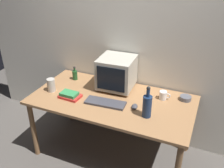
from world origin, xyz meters
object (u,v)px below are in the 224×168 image
(metal_canister, at_px, (51,85))
(bottle_short, at_px, (75,75))
(computer_mouse, at_px, (135,107))
(bottle_tall, at_px, (147,105))
(cd_spindle, at_px, (185,98))
(book_stack, at_px, (70,95))
(mug, at_px, (163,95))
(crt_monitor, at_px, (117,73))
(keyboard, at_px, (105,103))

(metal_canister, bearing_deg, bottle_short, 75.31)
(bottle_short, distance_m, metal_canister, 0.37)
(computer_mouse, relative_size, bottle_short, 0.58)
(bottle_tall, xyz_separation_m, cd_spindle, (0.29, 0.45, -0.10))
(book_stack, bearing_deg, mug, 21.65)
(bottle_tall, height_order, bottle_short, bottle_tall)
(mug, bearing_deg, crt_monitor, 176.74)
(bottle_tall, xyz_separation_m, bottle_short, (-1.03, 0.40, -0.06))
(keyboard, distance_m, computer_mouse, 0.31)
(metal_canister, bearing_deg, bottle_tall, -2.47)
(bottle_tall, bearing_deg, computer_mouse, 149.88)
(crt_monitor, xyz_separation_m, computer_mouse, (0.33, -0.32, -0.17))
(book_stack, xyz_separation_m, metal_canister, (-0.26, 0.04, 0.05))
(cd_spindle, xyz_separation_m, metal_canister, (-1.41, -0.40, 0.05))
(computer_mouse, bearing_deg, bottle_tall, -39.75)
(mug, xyz_separation_m, metal_canister, (-1.19, -0.33, 0.03))
(keyboard, bearing_deg, bottle_tall, -9.96)
(computer_mouse, height_order, metal_canister, metal_canister)
(bottle_short, relative_size, book_stack, 0.75)
(computer_mouse, bearing_deg, keyboard, 178.41)
(bottle_tall, xyz_separation_m, metal_canister, (-1.12, 0.05, -0.05))
(bottle_short, height_order, mug, bottle_short)
(bottle_tall, relative_size, mug, 2.69)
(computer_mouse, relative_size, metal_canister, 0.67)
(crt_monitor, xyz_separation_m, bottle_short, (-0.55, -0.00, -0.13))
(crt_monitor, height_order, bottle_short, crt_monitor)
(crt_monitor, bearing_deg, metal_canister, -150.87)
(bottle_short, xyz_separation_m, metal_canister, (-0.09, -0.35, 0.01))
(computer_mouse, xyz_separation_m, metal_canister, (-0.97, -0.04, 0.06))
(computer_mouse, height_order, cd_spindle, cd_spindle)
(keyboard, xyz_separation_m, bottle_tall, (0.45, -0.04, 0.11))
(keyboard, relative_size, metal_canister, 2.80)
(keyboard, height_order, bottle_short, bottle_short)
(bottle_short, relative_size, mug, 1.44)
(keyboard, xyz_separation_m, bottle_short, (-0.57, 0.36, 0.05))
(keyboard, bearing_deg, book_stack, -179.15)
(book_stack, relative_size, metal_canister, 1.54)
(crt_monitor, distance_m, computer_mouse, 0.49)
(cd_spindle, relative_size, metal_canister, 0.80)
(mug, relative_size, metal_canister, 0.80)
(computer_mouse, bearing_deg, bottle_short, 150.53)
(keyboard, relative_size, bottle_short, 2.44)
(keyboard, height_order, bottle_tall, bottle_tall)
(crt_monitor, distance_m, mug, 0.57)
(mug, bearing_deg, bottle_short, 178.55)
(book_stack, xyz_separation_m, cd_spindle, (1.15, 0.44, -0.01))
(bottle_tall, bearing_deg, keyboard, 174.51)
(mug, bearing_deg, metal_canister, -164.67)
(computer_mouse, bearing_deg, metal_canister, 172.63)
(computer_mouse, bearing_deg, mug, 42.76)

